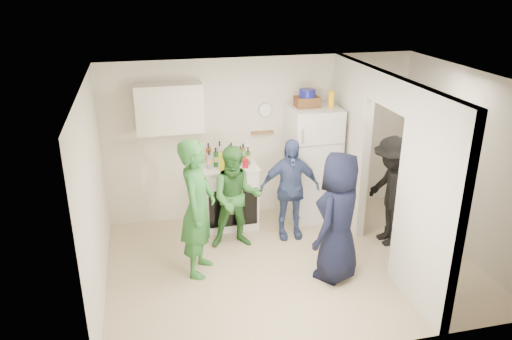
{
  "coord_description": "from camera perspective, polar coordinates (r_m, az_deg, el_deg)",
  "views": [
    {
      "loc": [
        -1.78,
        -5.47,
        3.65
      ],
      "look_at": [
        -0.4,
        0.4,
        1.25
      ],
      "focal_mm": 35.0,
      "sensor_mm": 36.0,
      "label": 1
    }
  ],
  "objects": [
    {
      "name": "bottle_h",
      "position": [
        7.23,
        -5.37,
        1.2
      ],
      "size": [
        0.07,
        0.07,
        0.28
      ],
      "primitive_type": "cylinder",
      "color": "#91969C",
      "rests_on": "stove"
    },
    {
      "name": "yellow_cup_stack_stove",
      "position": [
        7.17,
        -3.84,
        0.94
      ],
      "size": [
        0.09,
        0.09,
        0.25
      ],
      "primitive_type": "cylinder",
      "color": "#E0F014",
      "rests_on": "stove"
    },
    {
      "name": "nook_window",
      "position": [
        7.31,
        22.14,
        4.2
      ],
      "size": [
        0.03,
        0.7,
        0.8
      ],
      "primitive_type": "cube",
      "color": "black",
      "rests_on": "wall_right"
    },
    {
      "name": "upper_cabinet",
      "position": [
        7.23,
        -9.9,
        6.96
      ],
      "size": [
        0.95,
        0.34,
        0.7
      ],
      "primitive_type": "cube",
      "color": "silver",
      "rests_on": "wall_back"
    },
    {
      "name": "wall_right",
      "position": [
        7.29,
        22.7,
        0.73
      ],
      "size": [
        0.0,
        3.4,
        3.4
      ],
      "primitive_type": "plane",
      "rotation": [
        1.57,
        0.0,
        -1.57
      ],
      "color": "silver",
      "rests_on": "floor"
    },
    {
      "name": "wall_back",
      "position": [
        7.77,
        0.64,
        3.7
      ],
      "size": [
        4.8,
        0.0,
        4.8
      ],
      "primitive_type": "plane",
      "rotation": [
        1.57,
        0.0,
        0.0
      ],
      "color": "silver",
      "rests_on": "floor"
    },
    {
      "name": "person_denim",
      "position": [
        7.18,
        3.86,
        -2.17
      ],
      "size": [
        0.9,
        0.43,
        1.5
      ],
      "primitive_type": "imported",
      "rotation": [
        0.0,
        0.0,
        -0.07
      ],
      "color": "#3B5581",
      "rests_on": "floor"
    },
    {
      "name": "person_navy",
      "position": [
        6.25,
        9.4,
        -5.36
      ],
      "size": [
        0.97,
        0.94,
        1.68
      ],
      "primitive_type": "imported",
      "rotation": [
        0.0,
        0.0,
        -2.42
      ],
      "color": "black",
      "rests_on": "floor"
    },
    {
      "name": "ceiling",
      "position": [
        5.87,
        4.75,
        10.32
      ],
      "size": [
        4.8,
        4.8,
        0.0
      ],
      "primitive_type": "plane",
      "rotation": [
        3.14,
        0.0,
        0.0
      ],
      "color": "white",
      "rests_on": "wall_back"
    },
    {
      "name": "bottle_a",
      "position": [
        7.47,
        -5.44,
        1.97
      ],
      "size": [
        0.08,
        0.08,
        0.3
      ],
      "primitive_type": "cylinder",
      "color": "brown",
      "rests_on": "stove"
    },
    {
      "name": "bottle_f",
      "position": [
        7.45,
        -1.8,
        1.85
      ],
      "size": [
        0.06,
        0.06,
        0.26
      ],
      "primitive_type": "cylinder",
      "color": "#14381D",
      "rests_on": "stove"
    },
    {
      "name": "bottle_e",
      "position": [
        7.57,
        -2.84,
        2.18
      ],
      "size": [
        0.07,
        0.07,
        0.27
      ],
      "primitive_type": "cylinder",
      "color": "#A2A4B3",
      "rests_on": "stove"
    },
    {
      "name": "floor",
      "position": [
        6.81,
        4.09,
        -10.76
      ],
      "size": [
        4.8,
        4.8,
        0.0
      ],
      "primitive_type": "plane",
      "color": "tan",
      "rests_on": "ground"
    },
    {
      "name": "nook_window_frame",
      "position": [
        7.3,
        22.04,
        4.19
      ],
      "size": [
        0.04,
        0.76,
        0.86
      ],
      "primitive_type": "cube",
      "color": "white",
      "rests_on": "wall_right"
    },
    {
      "name": "stove",
      "position": [
        7.63,
        -3.11,
        -2.77
      ],
      "size": [
        0.83,
        0.69,
        0.99
      ],
      "primitive_type": "cube",
      "color": "white",
      "rests_on": "floor"
    },
    {
      "name": "wall_clock",
      "position": [
        7.63,
        1.06,
        6.9
      ],
      "size": [
        0.22,
        0.02,
        0.22
      ],
      "primitive_type": "cylinder",
      "rotation": [
        1.57,
        0.0,
        0.0
      ],
      "color": "white",
      "rests_on": "wall_back"
    },
    {
      "name": "person_nook",
      "position": [
        7.23,
        15.18,
        -2.37
      ],
      "size": [
        0.6,
        1.03,
        1.59
      ],
      "primitive_type": "imported",
      "rotation": [
        0.0,
        0.0,
        -1.56
      ],
      "color": "black",
      "rests_on": "floor"
    },
    {
      "name": "nook_valance",
      "position": [
        7.2,
        22.27,
        6.84
      ],
      "size": [
        0.04,
        0.82,
        0.18
      ],
      "primitive_type": "cube",
      "color": "white",
      "rests_on": "wall_right"
    },
    {
      "name": "bottle_i",
      "position": [
        7.48,
        -3.06,
        1.93
      ],
      "size": [
        0.07,
        0.07,
        0.27
      ],
      "primitive_type": "cylinder",
      "color": "#55340E",
      "rests_on": "stove"
    },
    {
      "name": "person_green_center",
      "position": [
        6.91,
        -2.28,
        -3.21
      ],
      "size": [
        0.78,
        0.64,
        1.48
      ],
      "primitive_type": "imported",
      "rotation": [
        0.0,
        0.0,
        -0.11
      ],
      "color": "#357533",
      "rests_on": "floor"
    },
    {
      "name": "person_green_left",
      "position": [
        6.28,
        -6.66,
        -4.37
      ],
      "size": [
        0.65,
        0.77,
        1.81
      ],
      "primitive_type": "imported",
      "rotation": [
        0.0,
        0.0,
        1.19
      ],
      "color": "#317B32",
      "rests_on": "floor"
    },
    {
      "name": "partition_header",
      "position": [
        6.37,
        15.14,
        8.73
      ],
      "size": [
        0.12,
        1.0,
        0.4
      ],
      "primitive_type": "cube",
      "color": "silver",
      "rests_on": "partition_pier_back"
    },
    {
      "name": "red_cup",
      "position": [
        7.27,
        -1.21,
        0.73
      ],
      "size": [
        0.09,
        0.09,
        0.12
      ],
      "primitive_type": "cylinder",
      "color": "#A90B19",
      "rests_on": "stove"
    },
    {
      "name": "fridge",
      "position": [
        7.76,
        6.4,
        0.75
      ],
      "size": [
        0.74,
        0.72,
        1.79
      ],
      "primitive_type": "cube",
      "color": "silver",
      "rests_on": "floor"
    },
    {
      "name": "wall_left",
      "position": [
        6.0,
        -18.05,
        -3.0
      ],
      "size": [
        0.0,
        3.4,
        3.4
      ],
      "primitive_type": "plane",
      "rotation": [
        1.57,
        0.0,
        1.57
      ],
      "color": "silver",
      "rests_on": "floor"
    },
    {
      "name": "partition_pier_back",
      "position": [
        7.6,
        10.57,
        2.92
      ],
      "size": [
        0.12,
        1.2,
        2.5
      ],
      "primitive_type": "cube",
      "color": "silver",
      "rests_on": "floor"
    },
    {
      "name": "blue_bowl",
      "position": [
        7.45,
        5.89,
        8.74
      ],
      "size": [
        0.24,
        0.24,
        0.11
      ],
      "primitive_type": "cylinder",
      "color": "navy",
      "rests_on": "wicker_basket"
    },
    {
      "name": "partition_pier_front",
      "position": [
        5.81,
        19.12,
        -3.99
      ],
      "size": [
        0.12,
        1.2,
        2.5
      ],
      "primitive_type": "cube",
      "color": "silver",
      "rests_on": "floor"
    },
    {
      "name": "bottle_j",
      "position": [
        7.35,
        -0.92,
        1.63
      ],
      "size": [
        0.07,
        0.07,
        0.28
      ],
      "primitive_type": "cylinder",
      "color": "#2E5D20",
      "rests_on": "stove"
    },
    {
      "name": "bottle_d",
      "position": [
        7.33,
        -3.02,
        1.54
      ],
      "size": [
        0.07,
        0.07,
        0.28
      ],
      "primitive_type": "cylinder",
      "color": "brown",
      "rests_on": "stove"
    },
    {
      "name": "bottle_c",
      "position": [
        7.51,
        -4.17,
        2.17
      ],
      "size": [
        0.08,
        0.08,
        0.31
      ],
      "primitive_type": "cylinder",
      "color": "silver",
      "rests_on": "stove"
    },
    {
      "name": "yellow_cup_stack_top",
      "position": [
        7.44,
        8.59,
        7.97
      ],
      "size": [
        0.09,
        0.09,
        0.25
      ],
      "primitive_type": "cylinder",
      "color": "yellow",
      "rests_on": "fridge"
    },
    {
      "name": "wall_front",
      "position": [
        4.81,
        10.51,
        -8.64
      ],
      "size": [
        4.8,
        0.0,
        4.8
      ],
      "primitive_type": "plane",
      "rotation": [
        -1.57,
        0.0,
        0.0
      ],
      "color": "silver",
      "rests_on": "floor"
    },
    {
      "name": "bottle_b",
      "position": [
        7.3,
        -4.63,
        1.47
      ],
      "size": [
        0.07,
        0.07,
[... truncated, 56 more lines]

